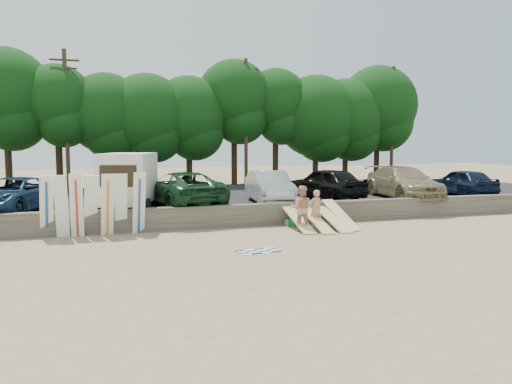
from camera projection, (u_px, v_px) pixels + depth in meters
ground at (311, 236)px, 20.26m from camera, size 120.00×120.00×0.00m
seawall at (284, 214)px, 23.06m from camera, size 44.00×0.50×1.00m
parking_lot at (240, 199)px, 30.19m from camera, size 44.00×14.50×0.70m
treeline at (229, 109)px, 36.62m from camera, size 33.52×6.57×9.30m
utility_poles at (246, 120)px, 35.52m from camera, size 25.80×0.26×9.00m
box_trailer at (129, 178)px, 22.80m from camera, size 3.12×4.45×2.59m
car_0 at (13, 195)px, 21.95m from camera, size 4.49×6.08×1.54m
car_1 at (182, 189)px, 24.32m from camera, size 3.80×6.38×1.66m
car_2 at (270, 187)px, 25.33m from camera, size 2.32×5.15×1.64m
car_3 at (326, 183)px, 27.37m from camera, size 3.36×5.40×1.72m
car_4 at (404, 182)px, 27.78m from camera, size 3.06×6.23×1.75m
car_5 at (462, 182)px, 29.22m from camera, size 1.99×4.64×1.56m
surfboard_upright_0 at (47, 207)px, 19.52m from camera, size 0.63×0.88×2.51m
surfboard_upright_1 at (62, 207)px, 19.51m from camera, size 0.53×0.77×2.52m
surfboard_upright_2 at (77, 206)px, 19.71m from camera, size 0.50×0.54×2.57m
surfboard_upright_3 at (91, 205)px, 20.10m from camera, size 0.59×0.91×2.49m
surfboard_upright_4 at (108, 205)px, 20.06m from camera, size 0.60×0.78×2.53m
surfboard_upright_5 at (121, 204)px, 20.40m from camera, size 0.53×0.77×2.52m
surfboard_upright_6 at (139, 203)px, 20.55m from camera, size 0.58×0.63×2.56m
surfboard_low_0 at (298, 218)px, 21.71m from camera, size 0.56×2.89×0.95m
surfboard_low_1 at (315, 219)px, 21.71m from camera, size 0.56×2.90×0.90m
surfboard_low_2 at (332, 219)px, 21.97m from camera, size 0.56×2.92×0.84m
surfboard_low_3 at (340, 215)px, 22.37m from camera, size 0.56×2.84×1.09m
beachgoer_a at (316, 209)px, 21.95m from camera, size 0.70×0.54×1.70m
beachgoer_b at (301, 208)px, 21.29m from camera, size 1.18×1.10×1.94m
cooler at (290, 223)px, 22.54m from camera, size 0.44×0.37×0.32m
gear_bag at (342, 223)px, 22.81m from camera, size 0.35×0.31×0.22m
beach_towel at (258, 251)px, 17.29m from camera, size 1.66×1.66×0.00m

